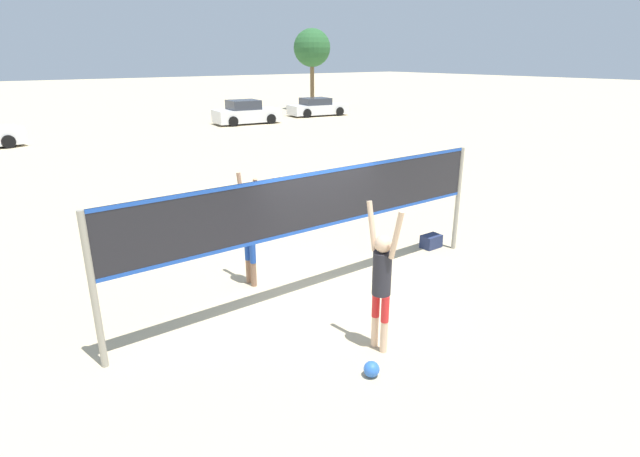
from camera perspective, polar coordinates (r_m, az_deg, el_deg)
The scene contains 9 objects.
ground_plane at distance 9.55m, azimuth -0.00°, elevation -7.41°, with size 200.00×200.00×0.00m, color #C6B28C.
volleyball_net at distance 8.91m, azimuth -0.00°, elevation 2.48°, with size 7.91×0.10×2.37m.
player_spiker at distance 7.37m, azimuth 7.08°, elevation -5.43°, with size 0.28×0.73×2.30m.
player_blocker at distance 9.57m, azimuth -8.12°, elevation -0.02°, with size 0.28×0.71×2.19m.
volleyball at distance 7.29m, azimuth 5.91°, elevation -15.69°, with size 0.23×0.23×0.23m.
gear_bag at distance 11.98m, azimuth 12.59°, elevation -1.44°, with size 0.46×0.32×0.30m.
parked_car_mid at distance 34.09m, azimuth -8.43°, elevation 12.91°, with size 4.45×2.37×1.54m.
parked_car_far at distance 38.44m, azimuth -0.28°, elevation 13.66°, with size 4.63×2.50×1.31m.
tree_left_cluster at distance 42.67m, azimuth -0.92°, elevation 19.89°, with size 2.97×2.97×6.36m.
Camera 1 is at (-5.13, -6.83, 4.27)m, focal length 28.00 mm.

